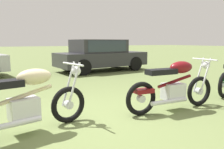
{
  "coord_description": "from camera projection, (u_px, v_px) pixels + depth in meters",
  "views": [
    {
      "loc": [
        -1.8,
        -3.38,
        1.35
      ],
      "look_at": [
        0.75,
        0.97,
        0.6
      ],
      "focal_mm": 35.85,
      "sensor_mm": 36.0,
      "label": 1
    }
  ],
  "objects": [
    {
      "name": "motorcycle_cream",
      "position": [
        24.0,
        102.0,
        3.24
      ],
      "size": [
        2.09,
        0.75,
        1.02
      ],
      "rotation": [
        0.0,
        0.0,
        0.16
      ],
      "color": "black",
      "rests_on": "ground"
    },
    {
      "name": "ground_plane",
      "position": [
        103.0,
        118.0,
        3.98
      ],
      "size": [
        120.0,
        120.0,
        0.0
      ],
      "primitive_type": "plane",
      "color": "olive"
    },
    {
      "name": "motorcycle_maroon",
      "position": [
        174.0,
        86.0,
        4.37
      ],
      "size": [
        2.08,
        0.64,
        1.02
      ],
      "rotation": [
        0.0,
        0.0,
        -0.08
      ],
      "color": "black",
      "rests_on": "ground"
    },
    {
      "name": "car_charcoal",
      "position": [
        100.0,
        54.0,
        10.24
      ],
      "size": [
        4.18,
        2.07,
        1.43
      ],
      "rotation": [
        0.0,
        0.0,
        0.06
      ],
      "color": "#2D2D33",
      "rests_on": "ground"
    }
  ]
}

